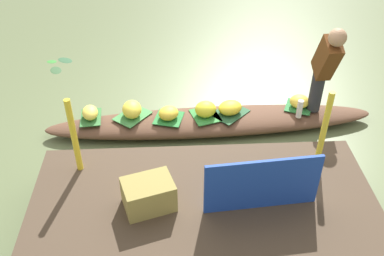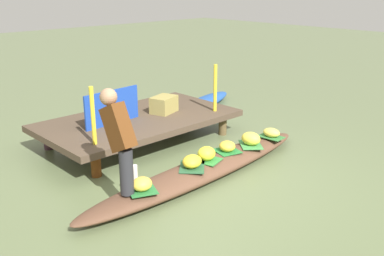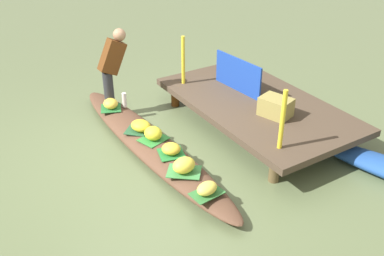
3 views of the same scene
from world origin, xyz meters
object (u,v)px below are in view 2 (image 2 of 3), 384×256
at_px(produce_crate, 164,104).
at_px(banana_bunch_3, 192,161).
at_px(moored_boat, 200,104).
at_px(vendor_boat, 204,170).
at_px(vendor_person, 119,136).
at_px(banana_bunch_5, 271,133).
at_px(banana_bunch_0, 206,153).
at_px(market_banner, 112,107).
at_px(banana_bunch_4, 251,139).
at_px(banana_bunch_1, 142,184).
at_px(banana_bunch_2, 227,146).
at_px(water_bottle, 135,174).

bearing_deg(produce_crate, banana_bunch_3, -119.13).
xyz_separation_m(moored_boat, produce_crate, (-1.61, -0.75, 0.45)).
bearing_deg(produce_crate, vendor_boat, -113.02).
distance_m(banana_bunch_3, vendor_person, 1.23).
relative_size(banana_bunch_5, produce_crate, 0.62).
distance_m(moored_boat, banana_bunch_0, 3.32).
xyz_separation_m(banana_bunch_5, market_banner, (-1.78, 1.77, 0.40)).
height_order(vendor_boat, banana_bunch_5, banana_bunch_5).
relative_size(banana_bunch_4, produce_crate, 0.68).
xyz_separation_m(moored_boat, vendor_person, (-3.64, -2.39, 0.80)).
bearing_deg(market_banner, banana_bunch_4, -59.56).
bearing_deg(banana_bunch_1, vendor_boat, 5.45).
bearing_deg(banana_bunch_0, banana_bunch_3, -172.53).
relative_size(vendor_boat, banana_bunch_0, 15.66).
height_order(moored_boat, market_banner, market_banner).
xyz_separation_m(vendor_boat, produce_crate, (0.72, 1.70, 0.45)).
xyz_separation_m(banana_bunch_2, vendor_person, (-1.84, -0.00, 0.61)).
xyz_separation_m(banana_bunch_0, banana_bunch_2, (0.46, 0.03, -0.02)).
height_order(moored_boat, banana_bunch_1, banana_bunch_1).
xyz_separation_m(moored_boat, banana_bunch_3, (-2.57, -2.46, 0.20)).
distance_m(vendor_boat, produce_crate, 1.90).
xyz_separation_m(vendor_boat, banana_bunch_3, (-0.23, -0.01, 0.20)).
bearing_deg(banana_bunch_4, water_bottle, 176.64).
height_order(banana_bunch_4, vendor_person, vendor_person).
distance_m(banana_bunch_1, banana_bunch_5, 2.63).
height_order(banana_bunch_2, banana_bunch_3, banana_bunch_3).
bearing_deg(market_banner, banana_bunch_0, -83.43).
bearing_deg(banana_bunch_2, banana_bunch_0, -176.19).
bearing_deg(banana_bunch_2, produce_crate, 83.58).
relative_size(banana_bunch_3, banana_bunch_4, 1.02).
bearing_deg(banana_bunch_2, market_banner, 115.57).
distance_m(vendor_person, market_banner, 2.00).
xyz_separation_m(banana_bunch_1, banana_bunch_5, (2.63, 0.10, -0.01)).
xyz_separation_m(banana_bunch_5, water_bottle, (-2.58, 0.12, 0.04)).
height_order(banana_bunch_5, vendor_person, vendor_person).
bearing_deg(banana_bunch_3, vendor_person, 176.43).
height_order(moored_boat, banana_bunch_4, banana_bunch_4).
relative_size(moored_boat, banana_bunch_3, 7.83).
distance_m(banana_bunch_2, vendor_person, 1.94).
distance_m(banana_bunch_4, vendor_person, 2.37).
bearing_deg(vendor_person, produce_crate, 39.05).
bearing_deg(banana_bunch_0, banana_bunch_5, -1.44).
distance_m(moored_boat, banana_bunch_3, 3.56).
distance_m(moored_boat, banana_bunch_1, 4.31).
xyz_separation_m(banana_bunch_4, banana_bunch_5, (0.51, 0.00, -0.03)).
distance_m(banana_bunch_1, water_bottle, 0.23).
relative_size(banana_bunch_3, water_bottle, 1.29).
distance_m(banana_bunch_0, produce_crate, 1.81).
relative_size(moored_boat, market_banner, 2.34).
bearing_deg(vendor_boat, banana_bunch_2, 3.81).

